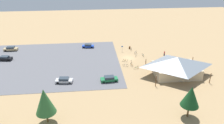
# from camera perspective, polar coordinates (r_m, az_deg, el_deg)

# --- Properties ---
(ground) EXTENTS (160.00, 160.00, 0.00)m
(ground) POSITION_cam_1_polar(r_m,az_deg,el_deg) (70.89, 4.23, 1.05)
(ground) COLOR #9E7F56
(ground) RESTS_ON ground
(parking_lot_asphalt) EXTENTS (42.72, 34.76, 0.05)m
(parking_lot_asphalt) POSITION_cam_1_polar(r_m,az_deg,el_deg) (70.01, -15.93, -0.18)
(parking_lot_asphalt) COLOR #56565B
(parking_lot_asphalt) RESTS_ON ground
(bike_pavilion) EXTENTS (14.69, 10.86, 5.36)m
(bike_pavilion) POSITION_cam_1_polar(r_m,az_deg,el_deg) (61.43, 16.57, -0.76)
(bike_pavilion) COLOR #C6B28E
(bike_pavilion) RESTS_ON ground
(trash_bin) EXTENTS (0.60, 0.60, 0.90)m
(trash_bin) POSITION_cam_1_polar(r_m,az_deg,el_deg) (78.44, 4.64, 3.79)
(trash_bin) COLOR brown
(trash_bin) RESTS_ON ground
(lot_sign) EXTENTS (0.56, 0.08, 2.20)m
(lot_sign) POSITION_cam_1_polar(r_m,az_deg,el_deg) (75.36, 2.69, 3.73)
(lot_sign) COLOR #99999E
(lot_sign) RESTS_ON ground
(pine_far_east) EXTENTS (3.64, 3.64, 6.89)m
(pine_far_east) POSITION_cam_1_polar(r_m,az_deg,el_deg) (45.23, 19.96, -8.49)
(pine_far_east) COLOR brown
(pine_far_east) RESTS_ON ground
(pine_far_west) EXTENTS (3.85, 3.85, 7.47)m
(pine_far_west) POSITION_cam_1_polar(r_m,az_deg,el_deg) (42.92, -17.24, -9.79)
(pine_far_west) COLOR brown
(pine_far_west) RESTS_ON ground
(bicycle_red_near_sign) EXTENTS (0.52, 1.62, 0.79)m
(bicycle_red_near_sign) POSITION_cam_1_polar(r_m,az_deg,el_deg) (67.65, 5.08, 0.14)
(bicycle_red_near_sign) COLOR black
(bicycle_red_near_sign) RESTS_ON ground
(bicycle_blue_front_row) EXTENTS (1.16, 1.35, 0.86)m
(bicycle_blue_front_row) POSITION_cam_1_polar(r_m,az_deg,el_deg) (74.60, 6.18, 2.52)
(bicycle_blue_front_row) COLOR black
(bicycle_blue_front_row) RESTS_ON ground
(bicycle_silver_trailside) EXTENTS (0.84, 1.52, 0.84)m
(bicycle_silver_trailside) POSITION_cam_1_polar(r_m,az_deg,el_deg) (72.27, 6.34, 1.75)
(bicycle_silver_trailside) COLOR black
(bicycle_silver_trailside) RESTS_ON ground
(bicycle_white_lone_west) EXTENTS (1.51, 1.04, 0.82)m
(bicycle_white_lone_west) POSITION_cam_1_polar(r_m,az_deg,el_deg) (65.05, 3.57, -0.84)
(bicycle_white_lone_west) COLOR black
(bicycle_white_lone_west) RESTS_ON ground
(bicycle_purple_near_porch) EXTENTS (0.60, 1.69, 0.84)m
(bicycle_purple_near_porch) POSITION_cam_1_polar(r_m,az_deg,el_deg) (76.96, 5.04, 3.30)
(bicycle_purple_near_porch) COLOR black
(bicycle_purple_near_porch) RESTS_ON ground
(bicycle_green_yard_left) EXTENTS (1.63, 0.78, 0.86)m
(bicycle_green_yard_left) POSITION_cam_1_polar(r_m,az_deg,el_deg) (63.75, 6.44, -1.51)
(bicycle_green_yard_left) COLOR black
(bicycle_green_yard_left) RESTS_ON ground
(bicycle_teal_yard_right) EXTENTS (0.49, 1.76, 0.91)m
(bicycle_teal_yard_right) POSITION_cam_1_polar(r_m,az_deg,el_deg) (72.55, 8.12, 1.77)
(bicycle_teal_yard_right) COLOR black
(bicycle_teal_yard_right) RESTS_ON ground
(bicycle_yellow_by_bin) EXTENTS (1.70, 0.48, 0.84)m
(bicycle_yellow_by_bin) POSITION_cam_1_polar(r_m,az_deg,el_deg) (68.09, 3.41, 0.40)
(bicycle_yellow_by_bin) COLOR black
(bicycle_yellow_by_bin) RESTS_ON ground
(bicycle_orange_edge_south) EXTENTS (0.60, 1.66, 0.89)m
(bicycle_orange_edge_south) POSITION_cam_1_polar(r_m,az_deg,el_deg) (65.24, 5.18, -0.79)
(bicycle_orange_edge_south) COLOR black
(bicycle_orange_edge_south) RESTS_ON ground
(car_black_far_end) EXTENTS (4.62, 2.41, 1.40)m
(car_black_far_end) POSITION_cam_1_polar(r_m,az_deg,el_deg) (76.68, -26.30, 0.92)
(car_black_far_end) COLOR black
(car_black_far_end) RESTS_ON parking_lot_asphalt
(car_green_second_row) EXTENTS (4.61, 2.19, 1.42)m
(car_green_second_row) POSITION_cam_1_polar(r_m,az_deg,el_deg) (56.76, -0.75, -4.42)
(car_green_second_row) COLOR #1E6B3D
(car_green_second_row) RESTS_ON parking_lot_asphalt
(car_silver_inner_stall) EXTENTS (4.51, 2.24, 1.36)m
(car_silver_inner_stall) POSITION_cam_1_polar(r_m,az_deg,el_deg) (57.54, -12.47, -4.67)
(car_silver_inner_stall) COLOR #BCBCC1
(car_silver_inner_stall) RESTS_ON parking_lot_asphalt
(car_tan_mid_lot) EXTENTS (4.61, 1.79, 1.47)m
(car_tan_mid_lot) POSITION_cam_1_polar(r_m,az_deg,el_deg) (84.20, -25.04, 3.19)
(car_tan_mid_lot) COLOR tan
(car_tan_mid_lot) RESTS_ON parking_lot_asphalt
(car_blue_front_row) EXTENTS (4.40, 2.31, 1.32)m
(car_blue_front_row) POSITION_cam_1_polar(r_m,az_deg,el_deg) (79.70, -6.28, 4.26)
(car_blue_front_row) COLOR #1E42B2
(car_blue_front_row) RESTS_ON parking_lot_asphalt
(visitor_by_pavilion) EXTENTS (0.39, 0.40, 1.72)m
(visitor_by_pavilion) POSITION_cam_1_polar(r_m,az_deg,el_deg) (74.17, 13.58, 2.26)
(visitor_by_pavilion) COLOR #2D3347
(visitor_by_pavilion) RESTS_ON ground
(visitor_at_bikes) EXTENTS (0.39, 0.36, 1.78)m
(visitor_at_bikes) POSITION_cam_1_polar(r_m,az_deg,el_deg) (70.72, 15.70, 0.91)
(visitor_at_bikes) COLOR #2D3347
(visitor_at_bikes) RESTS_ON ground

